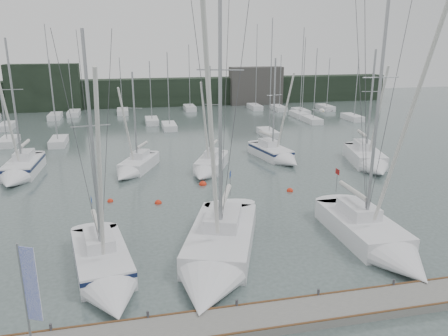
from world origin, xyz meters
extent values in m
plane|color=#485754|center=(0.00, 0.00, 0.00)|extent=(160.00, 160.00, 0.00)
cube|color=#63645F|center=(0.00, -5.00, 0.20)|extent=(24.00, 2.00, 0.40)
cube|color=black|center=(0.00, 62.00, 2.50)|extent=(90.00, 4.00, 5.00)
cube|color=black|center=(-20.00, 60.00, 4.00)|extent=(12.00, 3.00, 8.00)
cube|color=#403D3B|center=(18.00, 60.00, 3.50)|extent=(10.00, 3.00, 7.00)
cube|color=white|center=(-22.80, 44.30, 0.35)|extent=(1.80, 4.50, 0.90)
cylinder|color=gray|center=(-22.80, 43.80, 5.17)|extent=(0.12, 0.12, 8.73)
cube|color=white|center=(22.19, 47.48, 0.35)|extent=(1.80, 4.50, 0.90)
cylinder|color=gray|center=(22.19, 46.98, 6.57)|extent=(0.12, 0.12, 11.55)
cube|color=white|center=(27.76, 40.27, 0.35)|extent=(1.80, 4.50, 0.90)
cylinder|color=gray|center=(27.76, 39.77, 5.03)|extent=(0.12, 0.12, 8.45)
cube|color=white|center=(-7.00, 53.92, 0.35)|extent=(1.80, 4.50, 0.90)
cylinder|color=gray|center=(-7.00, 53.42, 5.00)|extent=(0.12, 0.12, 8.40)
cube|color=white|center=(20.73, 39.64, 0.35)|extent=(1.80, 4.50, 0.90)
cylinder|color=gray|center=(20.73, 39.14, 5.80)|extent=(0.12, 0.12, 10.01)
cube|color=white|center=(11.36, 32.11, 0.35)|extent=(1.80, 4.50, 0.90)
cylinder|color=gray|center=(11.36, 31.61, 7.65)|extent=(0.12, 0.12, 13.70)
cube|color=white|center=(19.75, 51.78, 0.35)|extent=(1.80, 4.50, 0.90)
cylinder|color=gray|center=(19.75, 51.28, 5.15)|extent=(0.12, 0.12, 8.70)
cube|color=white|center=(16.10, 54.07, 0.35)|extent=(1.80, 4.50, 0.90)
cylinder|color=gray|center=(16.10, 53.57, 7.63)|extent=(0.12, 0.12, 13.66)
cube|color=white|center=(28.12, 50.64, 0.35)|extent=(1.80, 4.50, 0.90)
cylinder|color=gray|center=(28.12, 50.14, 4.88)|extent=(0.12, 0.12, 8.16)
cube|color=white|center=(-20.27, 34.07, 0.35)|extent=(1.80, 4.50, 0.90)
cylinder|color=gray|center=(-20.27, 33.57, 5.42)|extent=(0.12, 0.12, 9.24)
cube|color=white|center=(-2.79, 44.02, 0.35)|extent=(1.80, 4.50, 0.90)
cylinder|color=gray|center=(-2.79, 43.52, 4.93)|extent=(0.12, 0.12, 8.26)
cube|color=white|center=(4.55, 55.51, 0.35)|extent=(1.80, 4.50, 0.90)
cylinder|color=gray|center=(4.55, 55.01, 5.99)|extent=(0.12, 0.12, 10.39)
cube|color=white|center=(-14.46, 32.77, 0.35)|extent=(1.80, 4.50, 0.90)
cylinder|color=gray|center=(-14.46, 32.27, 5.33)|extent=(0.12, 0.12, 9.07)
cube|color=white|center=(20.67, 44.64, 0.35)|extent=(1.80, 4.50, 0.90)
cylinder|color=gray|center=(20.67, 44.14, 7.27)|extent=(0.12, 0.12, 12.95)
cube|color=white|center=(-14.82, 53.86, 0.35)|extent=(1.80, 4.50, 0.90)
cylinder|color=gray|center=(-14.82, 53.36, 4.91)|extent=(0.12, 0.12, 8.22)
cube|color=white|center=(-0.69, 39.31, 0.35)|extent=(1.80, 4.50, 0.90)
cylinder|color=gray|center=(-0.69, 38.81, 5.61)|extent=(0.12, 0.12, 9.63)
cube|color=white|center=(-17.42, 51.53, 0.35)|extent=(1.80, 4.50, 0.90)
cylinder|color=gray|center=(-17.42, 51.03, 7.51)|extent=(0.12, 0.12, 13.42)
cube|color=white|center=(-8.20, 1.66, 0.42)|extent=(3.71, 6.56, 1.40)
cone|color=white|center=(-7.46, -2.70, 0.42)|extent=(3.12, 3.07, 2.71)
cube|color=silver|center=(-8.28, 2.12, 1.45)|extent=(1.88, 2.69, 0.65)
cylinder|color=gray|center=(-8.13, 1.23, 6.84)|extent=(0.17, 0.17, 11.43)
cylinder|color=silver|center=(-8.41, 2.88, 2.29)|extent=(0.76, 3.03, 0.26)
cube|color=#101A3C|center=(-8.20, 1.66, 0.89)|extent=(3.73, 6.58, 0.23)
cube|color=navy|center=(-8.75, 4.90, 2.80)|extent=(0.10, 0.50, 0.34)
cube|color=white|center=(-1.27, 2.44, 0.50)|extent=(6.10, 8.78, 1.67)
cone|color=white|center=(-3.24, -2.97, 0.50)|extent=(4.52, 4.46, 3.55)
cube|color=silver|center=(-1.08, 2.96, 1.72)|extent=(2.94, 3.70, 0.78)
cylinder|color=gray|center=(-1.47, 1.90, 9.00)|extent=(0.20, 0.20, 15.33)
cylinder|color=silver|center=(-0.72, 3.95, 2.72)|extent=(1.64, 3.80, 0.31)
cube|color=navy|center=(0.18, 6.43, 3.33)|extent=(0.22, 0.57, 0.40)
cube|color=white|center=(7.72, 2.12, 0.48)|extent=(3.24, 7.08, 1.59)
cone|color=white|center=(7.68, -2.92, 0.48)|extent=(3.20, 3.05, 3.18)
cube|color=silver|center=(7.72, 2.65, 1.64)|extent=(1.77, 2.84, 0.74)
cylinder|color=gray|center=(7.72, 1.61, 8.55)|extent=(0.19, 0.19, 14.55)
cylinder|color=silver|center=(7.73, 3.53, 2.60)|extent=(0.32, 3.45, 0.30)
cube|color=maroon|center=(7.75, 5.86, 3.18)|extent=(0.02, 0.57, 0.38)
cube|color=white|center=(-16.03, 21.41, 0.47)|extent=(2.93, 6.05, 1.57)
cone|color=white|center=(-16.26, 17.19, 0.47)|extent=(2.75, 2.67, 2.62)
cube|color=silver|center=(-16.00, 21.93, 1.62)|extent=(1.56, 2.44, 0.73)
cylinder|color=gray|center=(-16.06, 20.99, 6.72)|extent=(0.19, 0.19, 10.93)
cylinder|color=silver|center=(-15.97, 22.59, 2.56)|extent=(0.45, 2.90, 0.29)
cube|color=#101A3C|center=(-16.03, 21.41, 0.99)|extent=(2.95, 6.07, 0.26)
cube|color=white|center=(-5.51, 20.38, 0.40)|extent=(4.09, 5.57, 1.33)
cone|color=white|center=(-6.99, 17.04, 0.40)|extent=(2.91, 2.90, 2.22)
cube|color=silver|center=(-5.34, 20.78, 1.37)|extent=(1.94, 2.36, 0.62)
cylinder|color=gray|center=(-5.66, 20.04, 5.15)|extent=(0.16, 0.16, 8.18)
cylinder|color=silver|center=(-5.10, 21.31, 2.17)|extent=(1.23, 2.38, 0.25)
cube|color=white|center=(1.32, 18.91, 0.42)|extent=(4.15, 5.57, 1.41)
cone|color=white|center=(-0.18, 15.59, 0.42)|extent=(2.95, 2.92, 2.26)
cube|color=silver|center=(1.51, 19.34, 1.46)|extent=(1.97, 2.37, 0.66)
cylinder|color=gray|center=(1.17, 18.58, 5.44)|extent=(0.17, 0.17, 8.62)
cylinder|color=silver|center=(1.74, 19.84, 2.30)|extent=(1.26, 2.38, 0.26)
cube|color=white|center=(8.29, 21.86, 0.43)|extent=(3.51, 5.83, 1.42)
cone|color=white|center=(9.07, 18.04, 0.43)|extent=(2.88, 2.78, 2.47)
cube|color=silver|center=(8.20, 22.32, 1.47)|extent=(1.76, 2.41, 0.66)
cylinder|color=gray|center=(8.37, 21.48, 5.69)|extent=(0.17, 0.17, 9.11)
cylinder|color=silver|center=(8.08, 22.93, 2.32)|extent=(0.79, 2.66, 0.27)
cube|color=#101A3C|center=(8.29, 21.86, 0.90)|extent=(3.53, 5.86, 0.24)
cube|color=white|center=(16.86, 17.71, 0.50)|extent=(4.19, 6.72, 1.67)
cone|color=white|center=(15.79, 13.38, 0.50)|extent=(3.34, 3.26, 2.78)
cube|color=silver|center=(16.99, 18.25, 1.72)|extent=(2.08, 2.79, 0.78)
cylinder|color=gray|center=(16.75, 17.27, 6.25)|extent=(0.20, 0.20, 9.83)
cylinder|color=silver|center=(17.16, 18.92, 2.72)|extent=(1.03, 3.03, 0.31)
sphere|color=red|center=(-4.43, 10.78, 0.00)|extent=(0.54, 0.54, 0.54)
sphere|color=red|center=(6.41, 11.19, 0.00)|extent=(0.55, 0.55, 0.55)
sphere|color=red|center=(-8.02, 11.98, 0.00)|extent=(0.47, 0.47, 0.47)
cylinder|color=gray|center=(-10.53, -5.16, 2.69)|extent=(0.09, 0.09, 4.58)
cube|color=#1E32BE|center=(-10.21, -5.30, 3.34)|extent=(0.57, 0.29, 3.05)
ellipsoid|color=white|center=(3.48, -0.06, 8.53)|extent=(0.28, 0.49, 0.21)
cube|color=gray|center=(3.19, -0.03, 8.55)|extent=(0.48, 0.20, 0.11)
cube|color=gray|center=(3.77, -0.10, 8.55)|extent=(0.48, 0.20, 0.11)
sphere|color=red|center=(-0.32, 14.42, 0.00)|extent=(0.66, 0.66, 0.66)
camera|label=1|loc=(-6.35, -20.79, 12.07)|focal=35.00mm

